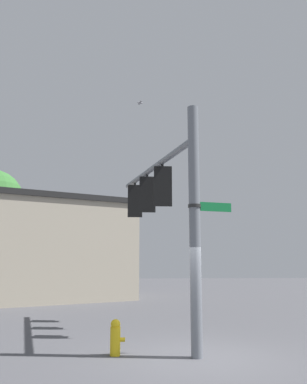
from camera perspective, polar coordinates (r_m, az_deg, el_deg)
ground_plane at (r=9.85m, az=6.28°, el=-22.60°), size 80.00×80.00×0.00m
signal_pole at (r=9.64m, az=5.94°, el=-4.86°), size 0.27×0.27×6.03m
mast_arm at (r=13.03m, az=-0.10°, el=3.42°), size 1.77×6.45×0.18m
traffic_light_nearest_pole at (r=12.01m, az=1.28°, el=0.71°), size 0.54×0.49×1.31m
traffic_light_mid_inner at (r=13.49m, az=-0.92°, el=-0.44°), size 0.54×0.49×1.31m
traffic_light_mid_outer at (r=14.98m, az=-2.69°, el=-1.37°), size 0.54×0.49×1.31m
street_name_sign at (r=9.79m, az=7.21°, el=-2.08°), size 1.12×0.42×0.22m
bird_flying at (r=16.53m, az=-1.94°, el=12.68°), size 0.25×0.34×0.08m
storefront_building at (r=23.85m, az=-16.52°, el=-7.80°), size 12.21×10.83×5.67m
fire_hydrant at (r=9.96m, az=-5.48°, el=-20.02°), size 0.35×0.24×0.82m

